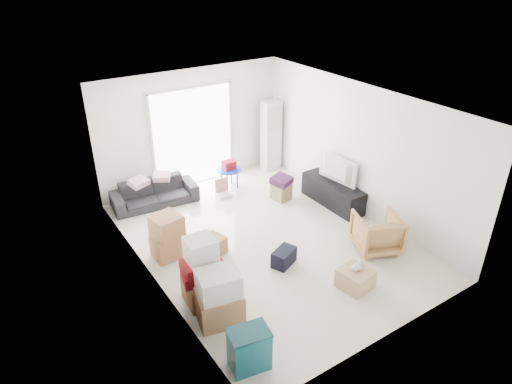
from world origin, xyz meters
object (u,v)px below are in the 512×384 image
at_px(storage_bins, 249,349).
at_px(wood_crate, 355,278).
at_px(tv_console, 333,193).
at_px(kids_table, 229,168).
at_px(ottoman, 281,192).
at_px(sofa, 154,189).
at_px(armchair, 377,231).
at_px(ac_tower, 271,136).
at_px(television, 334,180).

height_order(storage_bins, wood_crate, storage_bins).
bearing_deg(tv_console, wood_crate, -124.02).
xyz_separation_m(storage_bins, wood_crate, (2.33, 0.42, -0.14)).
xyz_separation_m(storage_bins, kids_table, (2.43, 4.67, 0.18)).
height_order(tv_console, ottoman, tv_console).
bearing_deg(tv_console, sofa, 146.61).
bearing_deg(kids_table, ottoman, -58.92).
height_order(tv_console, wood_crate, tv_console).
relative_size(sofa, kids_table, 2.71).
xyz_separation_m(armchair, kids_table, (-0.99, 3.66, 0.09)).
relative_size(sofa, wood_crate, 3.70).
distance_m(ac_tower, television, 2.30).
height_order(ac_tower, sofa, ac_tower).
distance_m(ac_tower, sofa, 3.23).
bearing_deg(armchair, ac_tower, -73.85).
distance_m(armchair, wood_crate, 1.26).
distance_m(tv_console, sofa, 3.87).
bearing_deg(wood_crate, ac_tower, 71.75).
relative_size(television, sofa, 0.55).
xyz_separation_m(ac_tower, television, (0.05, -2.28, -0.29)).
bearing_deg(armchair, ottoman, -60.74).
bearing_deg(armchair, tv_console, -83.25).
bearing_deg(television, armchair, 158.72).
distance_m(television, sofa, 3.88).
height_order(ottoman, kids_table, kids_table).
height_order(ac_tower, kids_table, ac_tower).
distance_m(ottoman, wood_crate, 3.22).
bearing_deg(tv_console, armchair, -105.53).
xyz_separation_m(armchair, ottoman, (-0.31, 2.53, -0.21)).
height_order(ac_tower, tv_console, ac_tower).
height_order(tv_console, storage_bins, storage_bins).
relative_size(ottoman, kids_table, 0.53).
distance_m(sofa, storage_bins, 4.92).
height_order(ac_tower, wood_crate, ac_tower).
height_order(television, ottoman, television).
relative_size(sofa, ottoman, 5.10).
height_order(sofa, armchair, armchair).
distance_m(armchair, kids_table, 3.79).
height_order(storage_bins, ottoman, storage_bins).
height_order(television, wood_crate, television).
relative_size(television, armchair, 1.27).
distance_m(ac_tower, storage_bins, 6.35).
xyz_separation_m(television, armchair, (-0.48, -1.73, -0.20)).
relative_size(armchair, storage_bins, 1.29).
bearing_deg(kids_table, armchair, -74.88).
bearing_deg(sofa, ottoman, -22.74).
bearing_deg(television, ac_tower, -4.49).
bearing_deg(wood_crate, storage_bins, -169.76).
height_order(armchair, ottoman, armchair).
bearing_deg(ottoman, television, -45.41).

